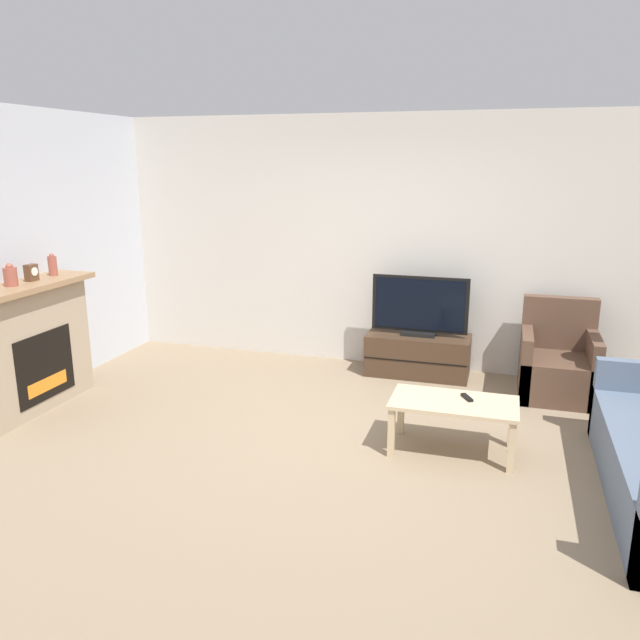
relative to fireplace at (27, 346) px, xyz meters
name	(u,v)px	position (x,y,z in m)	size (l,w,h in m)	color
ground_plane	(341,451)	(2.94, -0.02, -0.59)	(24.00, 24.00, 0.00)	#89755B
wall_back	(397,244)	(2.94, 2.27, 0.76)	(12.00, 0.06, 2.70)	beige
fireplace	(27,346)	(0.00, 0.00, 0.00)	(0.48, 1.41, 1.17)	tan
mantel_vase_centre_left	(10,276)	(0.02, -0.11, 0.66)	(0.11, 0.11, 0.20)	#994C3D
mantel_vase_right	(53,265)	(0.02, 0.42, 0.67)	(0.08, 0.08, 0.21)	#994C3D
mantel_clock	(31,273)	(0.02, 0.14, 0.65)	(0.08, 0.11, 0.15)	brown
tv_stand	(418,355)	(3.25, 1.96, -0.38)	(1.07, 0.48, 0.44)	#422D1E
tv	(420,308)	(3.25, 1.96, 0.14)	(1.00, 0.18, 0.63)	black
armchair	(557,366)	(4.62, 1.76, -0.30)	(0.70, 0.76, 0.92)	brown
coffee_table	(454,408)	(3.77, 0.22, -0.23)	(0.96, 0.52, 0.42)	#CCB289
remote	(467,397)	(3.86, 0.30, -0.16)	(0.11, 0.15, 0.02)	black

